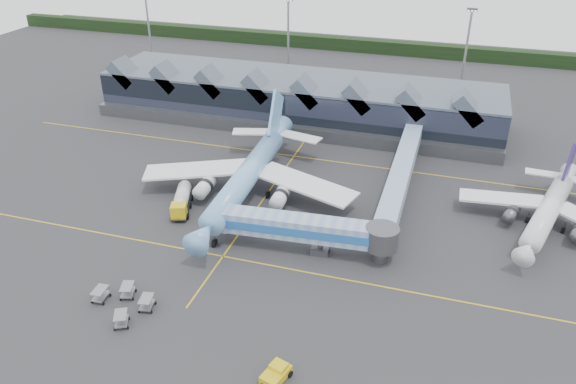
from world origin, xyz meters
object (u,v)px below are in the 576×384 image
(jet_bridge, at_px, (312,230))
(fuel_truck, at_px, (182,199))
(regional_jet, at_px, (550,208))
(pushback_tug, at_px, (276,374))
(main_airliner, at_px, (249,173))

(jet_bridge, relative_size, fuel_truck, 2.89)
(regional_jet, relative_size, pushback_tug, 7.05)
(main_airliner, height_order, regional_jet, main_airliner)
(jet_bridge, bearing_deg, pushback_tug, -88.15)
(fuel_truck, bearing_deg, main_airliner, 22.47)
(main_airliner, height_order, jet_bridge, main_airliner)
(main_airliner, relative_size, pushback_tug, 10.34)
(jet_bridge, distance_m, pushback_tug, 25.06)
(regional_jet, relative_size, fuel_truck, 3.14)
(main_airliner, height_order, fuel_truck, main_airliner)
(fuel_truck, height_order, pushback_tug, fuel_truck)
(jet_bridge, xyz_separation_m, fuel_truck, (-24.04, 5.59, -2.01))
(main_airliner, distance_m, pushback_tug, 42.34)
(jet_bridge, distance_m, fuel_truck, 24.76)
(regional_jet, height_order, jet_bridge, regional_jet)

